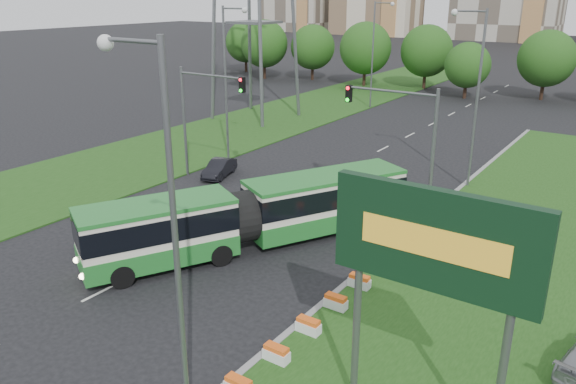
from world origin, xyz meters
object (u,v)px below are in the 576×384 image
Objects in this scene: traffic_mast_left at (200,106)px; car_left_far at (219,168)px; pedestrian at (123,244)px; traffic_mast_median at (407,132)px; shopping_trolley at (139,267)px; articulated_bus at (250,213)px; billboard at (433,252)px; car_left_near at (121,221)px.

car_left_far is (0.65, 1.03, -4.72)m from traffic_mast_left.
traffic_mast_median is at bearing -38.96° from pedestrian.
traffic_mast_left is 4.52× the size of pedestrian.
car_left_far is at bearing 108.72° from shopping_trolley.
articulated_bus is at bearing 59.89° from shopping_trolley.
articulated_bus is (9.86, -7.03, -3.54)m from traffic_mast_left.
shopping_trolley is (-15.18, 2.20, -5.82)m from billboard.
car_left_near is at bearing 165.88° from billboard.
traffic_mast_left is at bearing 93.15° from car_left_near.
pedestrian is at bearing -100.54° from articulated_bus.
articulated_bus is 6.71m from pedestrian.
articulated_bus is at bearing -123.40° from traffic_mast_median.
articulated_bus is 3.95× the size of car_left_near.
car_left_near is (2.91, -10.04, -4.58)m from traffic_mast_left.
articulated_bus is at bearing -35.49° from traffic_mast_left.
car_left_near is (-6.95, -3.01, -1.03)m from articulated_bus.
traffic_mast_left is (-22.63, 15.00, -0.81)m from billboard.
car_left_far is at bearing 88.52° from car_left_near.
car_left_near is 6.58× the size of shopping_trolley.
traffic_mast_left is at bearing 172.71° from articulated_bus.
traffic_mast_left is at bearing 112.73° from shopping_trolley.
traffic_mast_left is at bearing -176.23° from traffic_mast_median.
billboard is at bearing -27.11° from car_left_near.
traffic_mast_median is 11.60× the size of shopping_trolley.
car_left_far is at bearing 57.58° from traffic_mast_left.
traffic_mast_left is (-15.16, -1.00, 0.00)m from traffic_mast_median.
articulated_bus is 25.98× the size of shopping_trolley.
shopping_trolley is (-7.71, -13.81, -5.01)m from traffic_mast_median.
traffic_mast_median reaches higher than articulated_bus.
car_left_near is 1.18× the size of car_left_far.
car_left_far is at bearing 143.89° from billboard.
billboard is 17.95m from pedestrian.
articulated_bus is (-5.30, -8.03, -3.54)m from traffic_mast_median.
shopping_trolley is at bearing -59.81° from traffic_mast_left.
traffic_mast_left is at bearing 146.45° from billboard.
traffic_mast_median is 15.19m from traffic_mast_left.
billboard and traffic_mast_median have the same top height.
pedestrian is at bearing -64.97° from traffic_mast_left.
shopping_trolley is at bearing -112.18° from pedestrian.
car_left_far is 2.18× the size of pedestrian.
shopping_trolley is at bearing 171.77° from billboard.
shopping_trolley is at bearing -44.31° from car_left_near.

